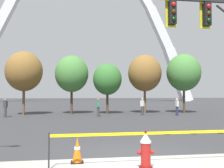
# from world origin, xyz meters

# --- Properties ---
(ground_plane) EXTENTS (240.00, 240.00, 0.00)m
(ground_plane) POSITION_xyz_m (0.00, 0.00, 0.00)
(ground_plane) COLOR #333335
(fire_hydrant) EXTENTS (0.46, 0.48, 0.99)m
(fire_hydrant) POSITION_xyz_m (-0.01, -1.36, 0.47)
(fire_hydrant) COLOR #5E0F0D
(fire_hydrant) RESTS_ON ground
(caution_tape_barrier) EXTENTS (5.56, 0.17, 0.96)m
(caution_tape_barrier) POSITION_xyz_m (0.22, -1.11, 0.67)
(caution_tape_barrier) COLOR #232326
(caution_tape_barrier) RESTS_ON ground
(traffic_cone_by_hydrant) EXTENTS (0.36, 0.36, 0.73)m
(traffic_cone_by_hydrant) POSITION_xyz_m (-1.81, -0.55, 0.36)
(traffic_cone_by_hydrant) COLOR black
(traffic_cone_by_hydrant) RESTS_ON ground
(monument_arch) EXTENTS (61.02, 2.68, 44.46)m
(monument_arch) POSITION_xyz_m (0.00, 58.78, 19.84)
(monument_arch) COLOR silver
(monument_arch) RESTS_ON ground
(tree_far_left) EXTENTS (3.47, 3.47, 6.07)m
(tree_far_left) POSITION_xyz_m (-6.81, 16.76, 4.15)
(tree_far_left) COLOR brown
(tree_far_left) RESTS_ON ground
(tree_left_mid) EXTENTS (3.36, 3.36, 5.89)m
(tree_left_mid) POSITION_xyz_m (-2.32, 17.58, 4.03)
(tree_left_mid) COLOR #473323
(tree_left_mid) RESTS_ON ground
(tree_center_left) EXTENTS (2.92, 2.92, 5.10)m
(tree_center_left) POSITION_xyz_m (1.26, 17.14, 3.49)
(tree_center_left) COLOR #473323
(tree_center_left) RESTS_ON ground
(tree_center_right) EXTENTS (3.49, 3.49, 6.10)m
(tree_center_right) POSITION_xyz_m (5.24, 17.35, 4.18)
(tree_center_right) COLOR brown
(tree_center_right) RESTS_ON ground
(tree_right_mid) EXTENTS (3.55, 3.55, 6.22)m
(tree_right_mid) POSITION_xyz_m (9.34, 16.91, 4.25)
(tree_right_mid) COLOR #473323
(tree_right_mid) RESTS_ON ground
(pedestrian_walking_left) EXTENTS (0.23, 0.35, 1.59)m
(pedestrian_walking_left) POSITION_xyz_m (7.36, 14.04, 0.82)
(pedestrian_walking_left) COLOR #232847
(pedestrian_walking_left) RESTS_ON ground
(pedestrian_standing_center) EXTENTS (0.38, 0.38, 1.59)m
(pedestrian_standing_center) POSITION_xyz_m (4.27, 14.80, 0.82)
(pedestrian_standing_center) COLOR #38383D
(pedestrian_standing_center) RESTS_ON ground
(pedestrian_walking_right) EXTENTS (0.39, 0.33, 1.59)m
(pedestrian_walking_right) POSITION_xyz_m (-7.86, 14.52, 0.82)
(pedestrian_walking_right) COLOR #38383D
(pedestrian_walking_right) RESTS_ON ground
(pedestrian_near_trees) EXTENTS (0.23, 0.36, 1.59)m
(pedestrian_near_trees) POSITION_xyz_m (0.06, 13.92, 0.82)
(pedestrian_near_trees) COLOR #38383D
(pedestrian_near_trees) RESTS_ON ground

